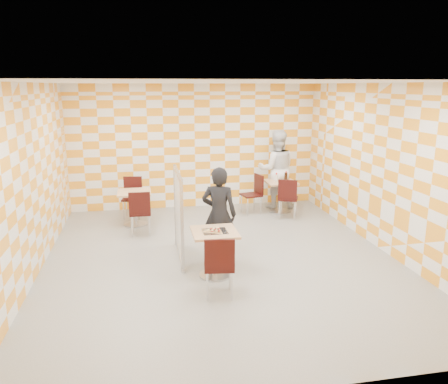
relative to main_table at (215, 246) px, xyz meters
name	(u,v)px	position (x,y,z in m)	size (l,w,h in m)	color
room_shell	(215,169)	(0.22, 1.22, 0.99)	(7.00, 7.00, 7.00)	gray
main_table	(215,246)	(0.00, 0.00, 0.00)	(0.70, 0.70, 0.75)	#DCB676
second_table	(280,191)	(2.14, 3.29, 0.00)	(0.70, 0.70, 0.75)	#DCB676
empty_table	(135,202)	(-1.26, 2.90, 0.00)	(0.70, 0.70, 0.75)	#DCB676
chair_main_front	(219,263)	(-0.06, -0.76, 0.04)	(0.47, 0.48, 0.92)	black
chair_second_front	(288,195)	(2.13, 2.72, 0.04)	(0.56, 0.57, 0.92)	black
chair_second_side	(255,191)	(1.51, 3.31, 0.04)	(0.51, 0.50, 0.92)	black
chair_empty_near	(140,210)	(-1.15, 2.18, 0.04)	(0.43, 0.44, 0.92)	black
chair_empty_far	(132,194)	(-1.31, 3.55, 0.04)	(0.48, 0.49, 0.92)	black
partition	(179,214)	(-0.48, 0.87, 0.28)	(0.08, 1.38, 1.55)	white
man_dark	(219,214)	(0.19, 0.65, 0.31)	(0.60, 0.39, 1.64)	black
man_white	(277,169)	(2.17, 3.73, 0.45)	(0.93, 0.72, 1.91)	white
pizza_on_foil	(215,230)	(0.00, -0.02, 0.26)	(0.40, 0.40, 0.04)	silver
sport_bottle	(276,177)	(2.04, 3.34, 0.33)	(0.06, 0.06, 0.20)	white
soda_bottle	(286,177)	(2.28, 3.33, 0.34)	(0.07, 0.07, 0.23)	black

